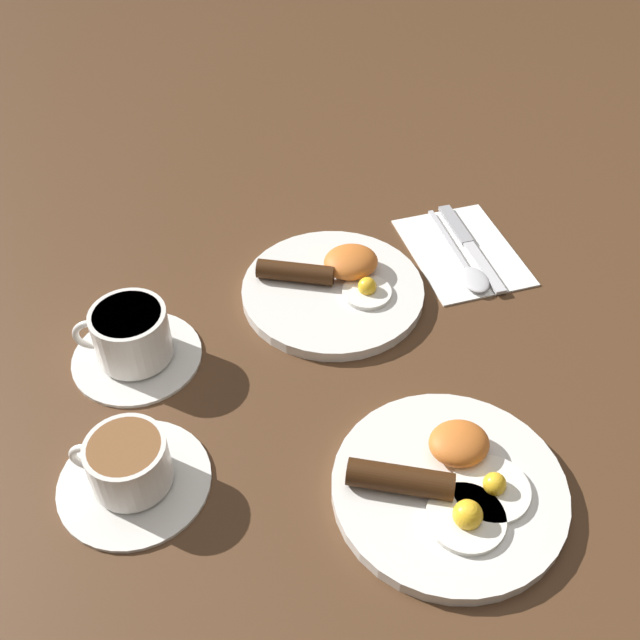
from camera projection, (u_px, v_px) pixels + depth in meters
The scene contains 8 objects.
ground_plane at pixel (333, 296), 0.98m from camera, with size 3.00×3.00×0.00m, color #4C301C.
breakfast_plate_near at pixel (334, 286), 0.97m from camera, with size 0.24×0.24×0.05m.
breakfast_plate_far at pixel (449, 485), 0.75m from camera, with size 0.24×0.24×0.04m.
teacup_near at pixel (132, 340), 0.87m from camera, with size 0.15×0.15×0.07m.
teacup_far at pixel (130, 469), 0.75m from camera, with size 0.16×0.16×0.06m.
napkin at pixel (462, 251), 1.04m from camera, with size 0.14×0.19×0.01m, color white.
knife at pixel (467, 242), 1.04m from camera, with size 0.02×0.19×0.01m.
spoon at pixel (469, 271), 1.00m from camera, with size 0.04×0.18×0.01m.
Camera 1 is at (0.22, 0.69, 0.66)m, focal length 42.00 mm.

